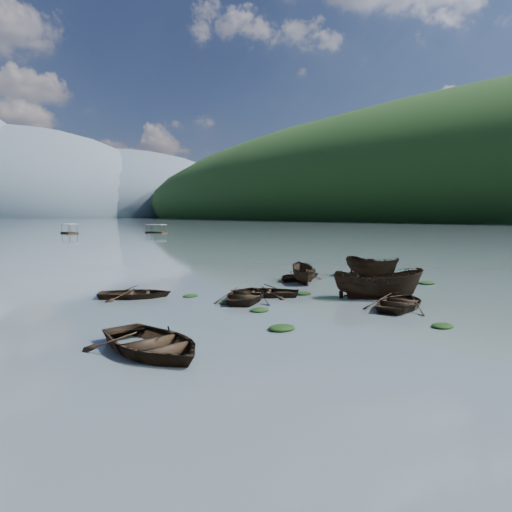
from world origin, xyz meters
TOP-DOWN VIEW (x-y plane):
  - ground_plane at (0.00, 0.00)m, footprint 2400.00×2400.00m
  - right_hill_far at (460.00, 220.00)m, footprint 520.00×1200.00m
  - haze_mtn_c at (140.00, 900.00)m, footprint 520.00×520.00m
  - haze_mtn_d at (320.00, 900.00)m, footprint 520.00×520.00m
  - rowboat_0 at (-11.52, 2.65)m, footprint 4.01×5.32m
  - rowboat_1 at (-3.27, 8.54)m, footprint 5.33×5.31m
  - rowboat_2 at (2.87, 4.43)m, footprint 5.04×4.62m
  - rowboat_3 at (-1.69, 8.98)m, footprint 4.83×4.84m
  - rowboat_4 at (1.73, 2.12)m, footprint 5.15×4.43m
  - rowboat_5 at (9.32, 10.05)m, footprint 1.96×4.88m
  - rowboat_6 at (-7.92, 12.91)m, footprint 4.94×4.51m
  - rowboat_7 at (4.18, 12.62)m, footprint 4.68×3.87m
  - rowboat_8 at (3.59, 11.33)m, footprint 3.40×4.03m
  - weed_clump_0 at (-5.98, 2.34)m, footprint 1.18×0.96m
  - weed_clump_1 at (-4.51, 5.74)m, footprint 1.01×0.81m
  - weed_clump_2 at (-0.35, -1.40)m, footprint 1.03×0.82m
  - weed_clump_3 at (0.40, 7.90)m, footprint 1.01×0.85m
  - weed_clump_4 at (9.90, 5.83)m, footprint 1.26×1.00m
  - weed_clump_5 at (-5.27, 11.26)m, footprint 0.92×0.75m
  - weed_clump_6 at (-4.63, 8.30)m, footprint 1.04×0.86m
  - weed_clump_7 at (7.87, 8.76)m, footprint 1.02×0.82m
  - pontoon_centre at (13.60, 107.40)m, footprint 2.84×6.18m
  - pontoon_right at (32.30, 97.34)m, footprint 4.51×5.86m

SIDE VIEW (x-z plane):
  - ground_plane at x=0.00m, z-range 0.00..0.00m
  - right_hill_far at x=460.00m, z-range -95.00..95.00m
  - haze_mtn_c at x=140.00m, z-range -130.00..130.00m
  - haze_mtn_d at x=320.00m, z-range -110.00..110.00m
  - rowboat_0 at x=-11.52m, z-range -0.52..0.52m
  - rowboat_1 at x=-3.27m, z-range -0.45..0.45m
  - rowboat_2 at x=2.87m, z-range -0.96..0.96m
  - rowboat_3 at x=-1.69m, z-range -0.41..0.41m
  - rowboat_4 at x=1.73m, z-range -0.45..0.45m
  - rowboat_5 at x=9.32m, z-range -0.93..0.93m
  - rowboat_6 at x=-7.92m, z-range -0.42..0.42m
  - rowboat_7 at x=4.18m, z-range -0.42..0.42m
  - rowboat_8 at x=3.59m, z-range -0.75..0.75m
  - weed_clump_0 at x=-5.98m, z-range -0.13..0.13m
  - weed_clump_1 at x=-4.51m, z-range -0.11..0.11m
  - weed_clump_2 at x=-0.35m, z-range -0.11..0.11m
  - weed_clump_3 at x=0.40m, z-range -0.11..0.11m
  - weed_clump_4 at x=9.90m, z-range -0.13..0.13m
  - weed_clump_5 at x=-5.27m, z-range -0.10..0.10m
  - weed_clump_6 at x=-4.63m, z-range -0.11..0.11m
  - weed_clump_7 at x=7.87m, z-range -0.11..0.11m
  - pontoon_centre at x=13.60m, z-range -1.16..1.16m
  - pontoon_right at x=32.30m, z-range -1.04..1.04m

